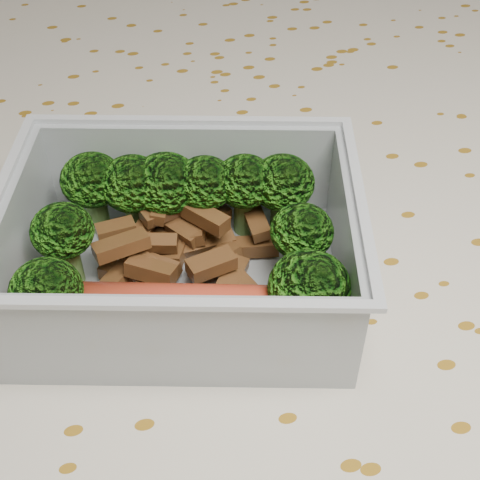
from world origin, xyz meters
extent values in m
cube|color=brown|center=(0.00, 0.00, 0.73)|extent=(1.40, 0.90, 0.04)
cube|color=silver|center=(0.00, 0.00, 0.75)|extent=(1.46, 0.96, 0.01)
cube|color=silver|center=(0.00, 0.48, 0.66)|extent=(1.46, 0.01, 0.18)
cube|color=silver|center=(-0.04, 0.00, 0.76)|extent=(0.20, 0.17, 0.00)
cube|color=silver|center=(-0.02, 0.07, 0.79)|extent=(0.17, 0.05, 0.06)
cube|color=silver|center=(-0.06, -0.06, 0.79)|extent=(0.17, 0.05, 0.06)
cube|color=silver|center=(0.04, -0.02, 0.79)|extent=(0.04, 0.12, 0.06)
cube|color=silver|center=(-0.12, 0.02, 0.79)|extent=(0.04, 0.12, 0.06)
cube|color=silver|center=(-0.02, 0.07, 0.82)|extent=(0.18, 0.05, 0.00)
cube|color=silver|center=(-0.06, -0.07, 0.82)|extent=(0.18, 0.05, 0.00)
cube|color=silver|center=(0.05, -0.02, 0.82)|extent=(0.04, 0.13, 0.00)
cylinder|color=#608C3F|center=(-0.08, 0.06, 0.77)|extent=(0.02, 0.02, 0.02)
ellipsoid|color=#378917|center=(-0.08, 0.06, 0.80)|extent=(0.04, 0.04, 0.03)
cylinder|color=#608C3F|center=(-0.06, 0.05, 0.77)|extent=(0.02, 0.02, 0.02)
ellipsoid|color=#378917|center=(-0.06, 0.05, 0.80)|extent=(0.04, 0.04, 0.03)
cylinder|color=#608C3F|center=(-0.04, 0.05, 0.77)|extent=(0.02, 0.02, 0.02)
ellipsoid|color=#378917|center=(-0.04, 0.05, 0.80)|extent=(0.04, 0.04, 0.03)
cylinder|color=#608C3F|center=(-0.02, 0.04, 0.77)|extent=(0.02, 0.02, 0.02)
ellipsoid|color=#378917|center=(-0.02, 0.04, 0.80)|extent=(0.03, 0.03, 0.03)
cylinder|color=#608C3F|center=(0.00, 0.04, 0.77)|extent=(0.02, 0.02, 0.02)
ellipsoid|color=#378917|center=(0.00, 0.04, 0.80)|extent=(0.03, 0.03, 0.03)
cylinder|color=#608C3F|center=(0.02, 0.03, 0.77)|extent=(0.02, 0.02, 0.02)
ellipsoid|color=#378917|center=(0.02, 0.03, 0.80)|extent=(0.04, 0.04, 0.03)
cylinder|color=#608C3F|center=(-0.10, 0.02, 0.77)|extent=(0.02, 0.02, 0.03)
ellipsoid|color=#378917|center=(-0.10, 0.02, 0.80)|extent=(0.03, 0.03, 0.03)
cylinder|color=#608C3F|center=(0.02, -0.01, 0.77)|extent=(0.02, 0.02, 0.03)
ellipsoid|color=#378917|center=(0.02, -0.01, 0.80)|extent=(0.03, 0.03, 0.03)
cylinder|color=#608C3F|center=(-0.11, -0.02, 0.77)|extent=(0.02, 0.02, 0.02)
ellipsoid|color=#378917|center=(-0.11, -0.02, 0.80)|extent=(0.04, 0.04, 0.03)
cylinder|color=#608C3F|center=(0.01, -0.05, 0.77)|extent=(0.02, 0.02, 0.02)
ellipsoid|color=#378917|center=(0.01, -0.05, 0.80)|extent=(0.04, 0.04, 0.03)
cube|color=brown|center=(-0.05, 0.04, 0.78)|extent=(0.02, 0.03, 0.01)
cube|color=brown|center=(-0.02, 0.03, 0.78)|extent=(0.03, 0.02, 0.01)
cube|color=brown|center=(-0.06, 0.02, 0.78)|extent=(0.03, 0.02, 0.01)
cube|color=brown|center=(-0.06, 0.03, 0.77)|extent=(0.02, 0.02, 0.01)
cube|color=brown|center=(-0.07, 0.01, 0.77)|extent=(0.03, 0.03, 0.01)
cube|color=brown|center=(-0.01, 0.02, 0.77)|extent=(0.01, 0.03, 0.01)
cube|color=brown|center=(-0.06, 0.00, 0.78)|extent=(0.03, 0.02, 0.01)
cube|color=brown|center=(-0.05, 0.04, 0.78)|extent=(0.03, 0.02, 0.01)
cube|color=brown|center=(-0.04, 0.03, 0.78)|extent=(0.02, 0.03, 0.01)
cube|color=brown|center=(-0.05, 0.01, 0.77)|extent=(0.02, 0.02, 0.01)
cube|color=brown|center=(-0.07, 0.01, 0.77)|extent=(0.03, 0.03, 0.01)
cube|color=brown|center=(-0.06, 0.03, 0.77)|extent=(0.02, 0.02, 0.01)
cube|color=brown|center=(-0.05, 0.04, 0.79)|extent=(0.02, 0.03, 0.01)
cube|color=brown|center=(-0.04, 0.04, 0.77)|extent=(0.02, 0.01, 0.01)
cube|color=brown|center=(-0.04, 0.02, 0.77)|extent=(0.02, 0.03, 0.01)
cube|color=brown|center=(0.01, 0.02, 0.78)|extent=(0.01, 0.02, 0.01)
cube|color=brown|center=(-0.01, -0.01, 0.77)|extent=(0.02, 0.03, 0.01)
cube|color=brown|center=(-0.02, 0.02, 0.79)|extent=(0.03, 0.03, 0.01)
cube|color=brown|center=(0.00, 0.02, 0.77)|extent=(0.03, 0.02, 0.01)
cube|color=brown|center=(-0.06, 0.00, 0.77)|extent=(0.01, 0.03, 0.01)
cube|color=brown|center=(-0.02, 0.02, 0.77)|extent=(0.03, 0.02, 0.01)
cube|color=brown|center=(-0.02, 0.04, 0.77)|extent=(0.02, 0.02, 0.01)
cube|color=brown|center=(-0.03, 0.00, 0.78)|extent=(0.03, 0.02, 0.01)
cube|color=brown|center=(-0.02, 0.01, 0.77)|extent=(0.03, 0.03, 0.01)
cube|color=brown|center=(-0.07, 0.03, 0.78)|extent=(0.02, 0.01, 0.01)
cube|color=brown|center=(-0.01, -0.01, 0.77)|extent=(0.02, 0.03, 0.01)
cube|color=brown|center=(-0.07, 0.01, 0.78)|extent=(0.03, 0.03, 0.01)
cube|color=brown|center=(-0.03, 0.03, 0.78)|extent=(0.02, 0.03, 0.01)
cube|color=brown|center=(-0.07, 0.01, 0.79)|extent=(0.03, 0.02, 0.01)
cylinder|color=#CD4026|center=(-0.05, -0.04, 0.78)|extent=(0.14, 0.06, 0.03)
sphere|color=#CD4026|center=(0.02, -0.05, 0.78)|extent=(0.03, 0.03, 0.03)
sphere|color=#CD4026|center=(-0.11, -0.02, 0.78)|extent=(0.03, 0.03, 0.03)
camera|label=1|loc=(-0.07, -0.25, 1.03)|focal=50.00mm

